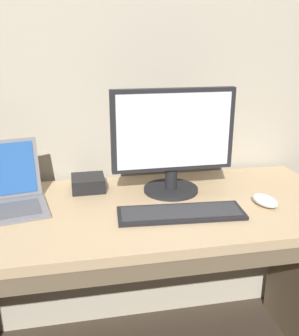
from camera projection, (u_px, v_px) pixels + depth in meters
back_wall at (113, 1)px, 1.47m from camera, size 4.48×0.04×2.89m
desk at (131, 258)px, 1.41m from camera, size 1.53×0.63×0.75m
external_monitor at (173, 139)px, 1.41m from camera, size 0.45×0.21×0.40m
wired_keyboard at (181, 213)px, 1.29m from camera, size 0.43×0.16×0.02m
computer_mouse at (265, 201)px, 1.36m from camera, size 0.09×0.12×0.04m
external_drive_box at (88, 183)px, 1.50m from camera, size 0.13×0.12×0.05m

